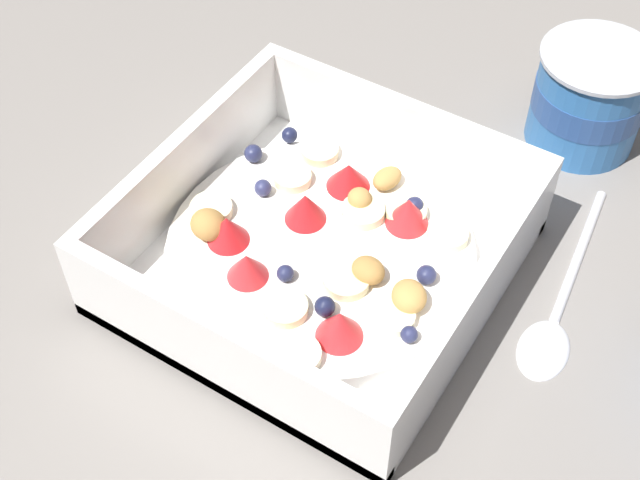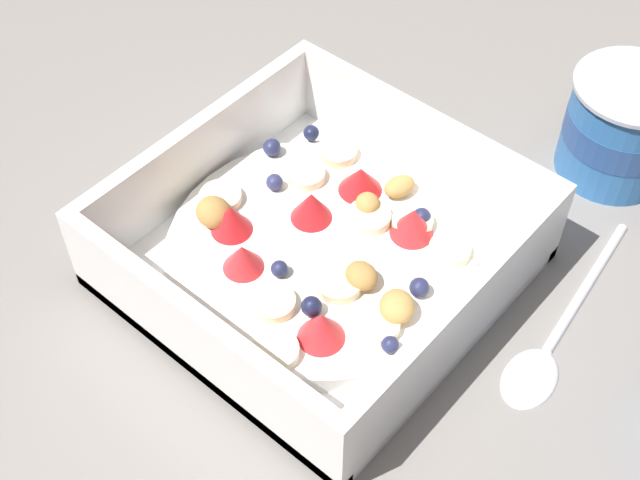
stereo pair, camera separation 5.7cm
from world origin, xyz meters
TOP-DOWN VIEW (x-y plane):
  - ground_plane at (0.00, 0.00)m, footprint 2.40×2.40m
  - fruit_bowl at (-0.02, 0.01)m, footprint 0.23×0.23m
  - spoon at (0.13, 0.05)m, footprint 0.04×0.17m
  - yogurt_cup at (0.08, 0.22)m, footprint 0.09×0.09m

SIDE VIEW (x-z plane):
  - ground_plane at x=0.00m, z-range 0.00..0.00m
  - spoon at x=0.13m, z-range 0.00..0.01m
  - fruit_bowl at x=-0.02m, z-range -0.01..0.06m
  - yogurt_cup at x=0.08m, z-range 0.00..0.08m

